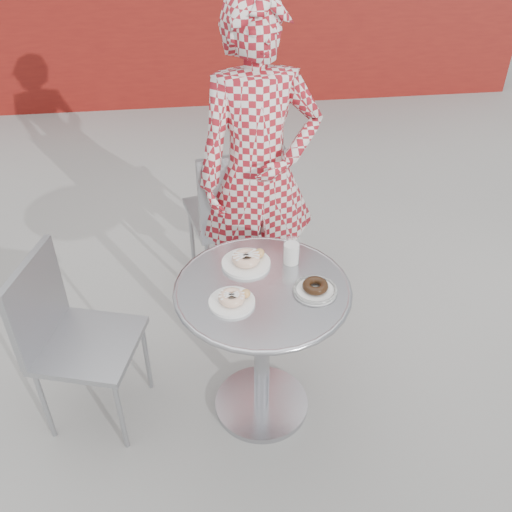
{
  "coord_description": "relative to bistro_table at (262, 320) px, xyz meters",
  "views": [
    {
      "loc": [
        -0.19,
        -1.72,
        2.12
      ],
      "look_at": [
        0.04,
        0.07,
        0.77
      ],
      "focal_mm": 40.0,
      "sensor_mm": 36.0,
      "label": 1
    }
  ],
  "objects": [
    {
      "name": "ground",
      "position": [
        -0.05,
        0.04,
        -0.53
      ],
      "size": [
        60.0,
        60.0,
        0.0
      ],
      "primitive_type": "plane",
      "color": "#A6A49E",
      "rests_on": "ground"
    },
    {
      "name": "bistro_table",
      "position": [
        0.0,
        0.0,
        0.0
      ],
      "size": [
        0.7,
        0.7,
        0.71
      ],
      "rotation": [
        0.0,
        0.0,
        -0.18
      ],
      "color": "#BCBCC1",
      "rests_on": "ground"
    },
    {
      "name": "chair_far",
      "position": [
        -0.04,
        0.9,
        -0.25
      ],
      "size": [
        0.52,
        0.52,
        0.92
      ],
      "rotation": [
        0.0,
        0.0,
        3.34
      ],
      "color": "#999BA0",
      "rests_on": "ground"
    },
    {
      "name": "chair_left",
      "position": [
        -0.72,
        0.07,
        -0.28
      ],
      "size": [
        0.49,
        0.48,
        0.82
      ],
      "rotation": [
        0.0,
        0.0,
        1.28
      ],
      "color": "#999BA0",
      "rests_on": "ground"
    },
    {
      "name": "seated_person",
      "position": [
        0.08,
        0.7,
        0.28
      ],
      "size": [
        0.63,
        0.44,
        1.63
      ],
      "primitive_type": "imported",
      "rotation": [
        0.0,
        0.0,
        0.1
      ],
      "color": "maroon",
      "rests_on": "ground"
    },
    {
      "name": "plate_far",
      "position": [
        -0.04,
        0.15,
        0.19
      ],
      "size": [
        0.2,
        0.2,
        0.05
      ],
      "rotation": [
        0.0,
        0.0,
        0.07
      ],
      "color": "white",
      "rests_on": "bistro_table"
    },
    {
      "name": "plate_near",
      "position": [
        -0.12,
        -0.08,
        0.19
      ],
      "size": [
        0.17,
        0.17,
        0.05
      ],
      "rotation": [
        0.0,
        0.0,
        -0.08
      ],
      "color": "white",
      "rests_on": "bistro_table"
    },
    {
      "name": "plate_checker",
      "position": [
        0.2,
        -0.05,
        0.19
      ],
      "size": [
        0.17,
        0.17,
        0.04
      ],
      "rotation": [
        0.0,
        0.0,
        -0.08
      ],
      "color": "white",
      "rests_on": "bistro_table"
    },
    {
      "name": "milk_cup",
      "position": [
        0.14,
        0.15,
        0.22
      ],
      "size": [
        0.07,
        0.07,
        0.11
      ],
      "rotation": [
        0.0,
        0.0,
        -0.02
      ],
      "color": "white",
      "rests_on": "bistro_table"
    }
  ]
}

